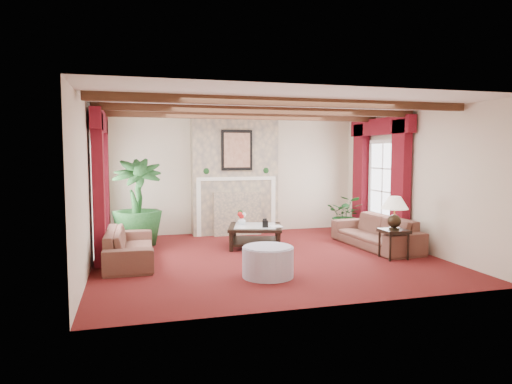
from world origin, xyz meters
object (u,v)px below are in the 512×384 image
object	(u,v)px
sofa_right	(376,227)
coffee_table	(255,236)
sofa_left	(130,240)
potted_palm	(137,222)
ottoman	(268,262)
side_table	(394,244)

from	to	relation	value
sofa_right	coffee_table	xyz separation A→B (m)	(-2.31, 0.69, -0.21)
sofa_left	coffee_table	size ratio (longest dim) A/B	1.93
coffee_table	potted_palm	bearing A→B (deg)	178.63
coffee_table	ottoman	distance (m)	2.23
sofa_left	sofa_right	xyz separation A→B (m)	(4.75, -0.01, 0.03)
sofa_left	ottoman	bearing A→B (deg)	-125.11
sofa_right	ottoman	xyz separation A→B (m)	(-2.71, -1.50, -0.19)
coffee_table	side_table	world-z (taller)	side_table
potted_palm	side_table	xyz separation A→B (m)	(4.41, -2.37, -0.23)
sofa_right	potted_palm	xyz separation A→B (m)	(-4.60, 1.42, 0.08)
potted_palm	ottoman	bearing A→B (deg)	-57.11
potted_palm	side_table	size ratio (longest dim) A/B	3.40
potted_palm	ottoman	xyz separation A→B (m)	(1.89, -2.92, -0.27)
sofa_right	side_table	bearing A→B (deg)	-14.77
potted_palm	side_table	bearing A→B (deg)	-28.22
coffee_table	side_table	size ratio (longest dim) A/B	1.97
potted_palm	coffee_table	distance (m)	2.42
coffee_table	sofa_right	bearing A→B (deg)	-0.18
sofa_left	ottoman	xyz separation A→B (m)	(2.04, -1.51, -0.16)
sofa_left	potted_palm	distance (m)	1.42
sofa_right	potted_palm	distance (m)	4.81
sofa_left	coffee_table	distance (m)	2.54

